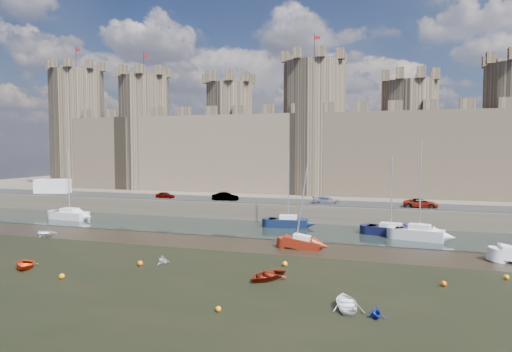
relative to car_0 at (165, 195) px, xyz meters
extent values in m
plane|color=black|center=(19.06, -32.49, -3.03)|extent=(160.00, 160.00, 0.00)
cube|color=black|center=(19.06, -38.49, -3.03)|extent=(70.00, 34.00, 0.01)
cube|color=black|center=(19.06, -8.49, -2.99)|extent=(160.00, 12.00, 0.08)
cube|color=#4C443A|center=(19.06, 27.51, -1.78)|extent=(160.00, 60.00, 2.50)
cube|color=black|center=(19.06, 1.51, -0.48)|extent=(160.00, 7.00, 0.10)
cube|color=#42382B|center=(19.06, 15.51, 6.47)|extent=(100.00, 9.00, 14.00)
cylinder|color=#42382B|center=(-28.94, 15.51, 11.47)|extent=(11.00, 11.00, 24.00)
cylinder|color=black|center=(-28.94, 15.51, 25.97)|extent=(0.10, 0.10, 5.00)
cube|color=maroon|center=(-28.44, 15.51, 27.77)|extent=(1.00, 0.03, 0.60)
cylinder|color=#42382B|center=(-12.94, 15.51, 10.47)|extent=(10.00, 10.00, 22.00)
cylinder|color=black|center=(-12.94, 15.51, 23.97)|extent=(0.10, 0.10, 5.00)
cube|color=maroon|center=(-12.44, 15.51, 25.77)|extent=(1.00, 0.03, 0.60)
cylinder|color=#42382B|center=(5.06, 15.51, 9.47)|extent=(9.00, 9.00, 20.00)
cylinder|color=#42382B|center=(21.06, 15.51, 10.97)|extent=(11.00, 11.00, 23.00)
cylinder|color=black|center=(21.06, 15.51, 24.97)|extent=(0.10, 0.10, 5.00)
cube|color=maroon|center=(21.56, 15.51, 26.77)|extent=(1.00, 0.03, 0.60)
cylinder|color=#42382B|center=(37.06, 15.51, 8.97)|extent=(9.00, 9.00, 19.00)
imported|color=gray|center=(0.00, 0.00, 0.00)|extent=(3.24, 1.60, 1.06)
imported|color=gray|center=(10.40, -0.17, 0.12)|extent=(4.04, 1.66, 1.30)
imported|color=gray|center=(25.74, 0.41, 0.03)|extent=(4.07, 2.16, 1.13)
imported|color=gray|center=(38.55, 0.16, 0.10)|extent=(4.55, 2.14, 1.26)
cube|color=white|center=(-22.90, 1.01, 0.74)|extent=(6.22, 3.69, 2.54)
cube|color=silver|center=(-10.59, -9.46, -2.38)|extent=(5.75, 2.62, 1.14)
cube|color=silver|center=(-10.59, -9.46, -1.55)|extent=(2.60, 1.72, 0.52)
cylinder|color=silver|center=(-10.59, -9.46, 2.85)|extent=(0.14, 0.14, 9.33)
cube|color=black|center=(21.76, -6.30, -2.40)|extent=(5.31, 2.61, 1.11)
cube|color=silver|center=(21.76, -6.30, -1.59)|extent=(2.42, 1.66, 0.51)
cylinder|color=silver|center=(21.76, -6.30, 2.71)|extent=(0.14, 0.14, 9.10)
cube|color=silver|center=(38.04, -9.85, -2.33)|extent=(5.62, 3.10, 1.25)
cube|color=silver|center=(38.04, -9.85, -1.42)|extent=(2.61, 1.90, 0.57)
cylinder|color=silver|center=(38.04, -9.85, 3.41)|extent=(0.14, 0.14, 10.22)
cube|color=black|center=(34.84, -8.03, -2.43)|extent=(5.78, 3.24, 1.04)
cube|color=silver|center=(34.84, -8.03, -1.67)|extent=(2.68, 1.97, 0.47)
cylinder|color=silver|center=(34.84, -8.03, 2.35)|extent=(0.14, 0.14, 8.51)
cube|color=maroon|center=(26.05, -17.98, -2.53)|extent=(4.00, 1.64, 1.01)
cube|color=silver|center=(26.05, -17.98, -1.79)|extent=(1.79, 1.12, 0.46)
cylinder|color=silver|center=(26.05, -17.98, 2.11)|extent=(0.14, 0.14, 8.26)
imported|color=red|center=(4.37, -33.18, -2.72)|extent=(3.45, 3.67, 0.62)
imported|color=silver|center=(32.57, -34.76, -2.73)|extent=(2.81, 3.38, 0.60)
imported|color=silver|center=(15.24, -28.13, -2.66)|extent=(1.84, 1.77, 0.75)
imported|color=maroon|center=(25.65, -30.03, -2.68)|extent=(3.87, 4.21, 0.71)
imported|color=navy|center=(34.52, -35.82, -2.69)|extent=(1.42, 1.54, 0.69)
imported|color=silver|center=(-5.11, -20.49, -2.72)|extent=(3.60, 3.14, 0.62)
sphere|color=#FF600B|center=(13.58, -29.31, -2.79)|extent=(0.49, 0.49, 0.49)
sphere|color=orange|center=(26.07, -25.50, -2.80)|extent=(0.46, 0.46, 0.46)
sphere|color=orange|center=(24.68, -37.84, -2.84)|extent=(0.39, 0.39, 0.39)
sphere|color=#FF9B0B|center=(44.16, -24.10, -2.83)|extent=(0.41, 0.41, 0.41)
sphere|color=orange|center=(9.72, -34.80, -2.80)|extent=(0.45, 0.45, 0.45)
sphere|color=#F5580A|center=(39.16, -27.58, -2.81)|extent=(0.44, 0.44, 0.44)
camera|label=1|loc=(35.77, -64.76, 7.67)|focal=32.00mm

